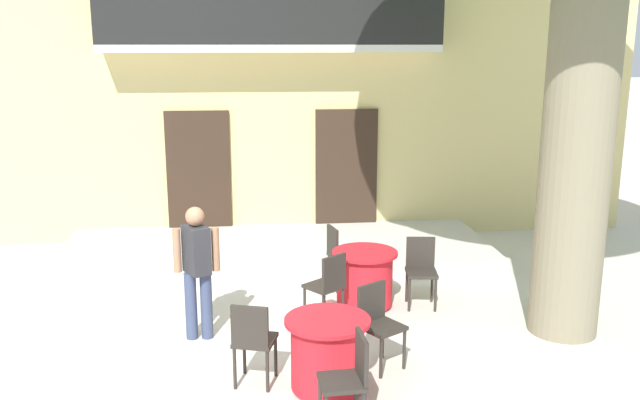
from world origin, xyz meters
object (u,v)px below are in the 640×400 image
Objects in this scene: cafe_table_middle at (365,278)px; cafe_chair_middle_1 at (421,267)px; cafe_chair_middle_0 at (328,283)px; pedestrian_mid_plaza at (197,266)px; cafe_table_near_tree at (327,353)px; cafe_chair_near_tree_1 at (350,375)px; cafe_chair_middle_2 at (339,253)px; cafe_chair_near_tree_2 at (377,320)px; cafe_chair_near_tree_0 at (253,338)px.

cafe_chair_middle_1 is at bearing -1.64° from cafe_table_middle.
pedestrian_mid_plaza reaches higher than cafe_chair_middle_0.
pedestrian_mid_plaza reaches higher than cafe_table_middle.
cafe_table_middle is 2.31m from pedestrian_mid_plaza.
pedestrian_mid_plaza is (-2.11, -0.79, 0.51)m from cafe_table_middle.
cafe_chair_middle_0 is at bearing 83.17° from cafe_table_near_tree.
cafe_chair_near_tree_1 is 2.61m from pedestrian_mid_plaza.
cafe_chair_middle_0 is at bearing 9.79° from pedestrian_mid_plaza.
cafe_chair_middle_2 is 0.57× the size of pedestrian_mid_plaza.
cafe_table_middle is at bearing 71.00° from cafe_table_near_tree.
cafe_chair_near_tree_1 is 3.64m from cafe_chair_middle_2.
cafe_chair_middle_1 is 1.00× the size of cafe_chair_middle_2.
cafe_chair_middle_2 is at bearing 92.22° from cafe_chair_near_tree_2.
cafe_chair_middle_2 is at bearing 76.11° from cafe_chair_middle_0.
cafe_chair_middle_1 is (0.75, -0.02, 0.14)m from cafe_table_middle.
cafe_chair_near_tree_0 is at bearing -114.42° from cafe_chair_middle_2.
cafe_table_middle is 0.95× the size of cafe_chair_middle_0.
cafe_chair_near_tree_2 and cafe_chair_middle_1 have the same top height.
cafe_chair_middle_0 and cafe_chair_middle_1 have the same top height.
cafe_chair_near_tree_2 is at bearing -118.30° from cafe_chair_middle_1.
cafe_chair_middle_0 is at bearing 88.13° from cafe_chair_near_tree_1.
cafe_chair_middle_0 reaches higher than cafe_table_near_tree.
pedestrian_mid_plaza is at bearing 125.16° from cafe_chair_near_tree_1.
cafe_chair_near_tree_1 is 1.05× the size of cafe_table_middle.
cafe_chair_near_tree_1 reaches higher than cafe_table_near_tree.
cafe_chair_middle_2 is (-0.24, 0.71, 0.14)m from cafe_table_middle.
cafe_chair_near_tree_1 is (0.12, -0.74, 0.14)m from cafe_table_near_tree.
cafe_table_near_tree is 0.95× the size of cafe_chair_near_tree_0.
cafe_chair_near_tree_2 is at bearing -95.00° from cafe_table_middle.
cafe_chair_near_tree_2 reaches higher than cafe_table_near_tree.
cafe_chair_middle_2 is (0.50, 2.87, 0.14)m from cafe_table_near_tree.
cafe_chair_near_tree_2 and cafe_chair_middle_0 have the same top height.
cafe_chair_middle_1 is 1.24m from cafe_chair_middle_2.
cafe_chair_near_tree_1 is at bearing -80.93° from cafe_table_near_tree.
cafe_chair_middle_2 is (0.38, 3.62, 0.00)m from cafe_chair_near_tree_1.
pedestrian_mid_plaza is (-1.97, 0.91, 0.38)m from cafe_chair_near_tree_2.
pedestrian_mid_plaza is at bearing 155.22° from cafe_chair_near_tree_2.
cafe_table_middle is 0.54× the size of pedestrian_mid_plaza.
cafe_chair_near_tree_0 is 1.77m from cafe_chair_middle_0.
cafe_chair_near_tree_1 is at bearing -111.53° from cafe_chair_near_tree_2.
cafe_table_middle is at bearing 43.47° from cafe_chair_middle_0.
cafe_chair_middle_0 reaches higher than cafe_table_middle.
cafe_table_near_tree is 0.95× the size of cafe_chair_near_tree_1.
cafe_chair_middle_0 is at bearing 58.05° from cafe_chair_near_tree_0.
cafe_chair_near_tree_0 is at bearing -138.21° from cafe_chair_middle_1.
cafe_chair_middle_0 is at bearing -136.53° from cafe_table_middle.
cafe_chair_near_tree_0 is (-0.74, 0.14, 0.14)m from cafe_table_near_tree.
cafe_chair_middle_1 is (1.30, 0.50, 0.00)m from cafe_chair_middle_0.
pedestrian_mid_plaza is at bearing 117.04° from cafe_chair_near_tree_0.
cafe_chair_near_tree_0 is at bearing 169.54° from cafe_table_near_tree.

